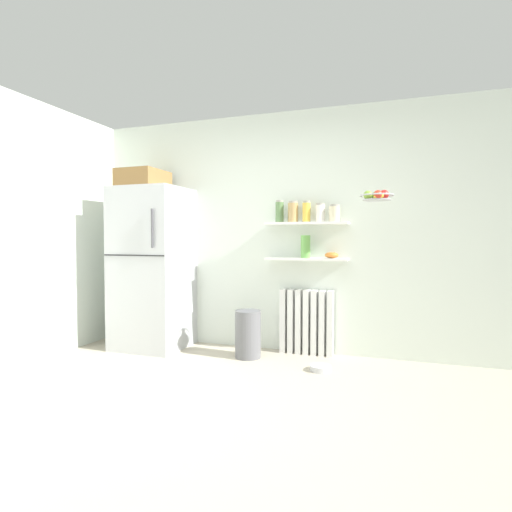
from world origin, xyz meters
TOP-DOWN VIEW (x-y plane):
  - ground_plane at (0.00, 0.50)m, footprint 7.04×7.04m
  - back_wall at (0.00, 2.05)m, footprint 7.04×0.10m
  - side_wall_left at (-2.25, 0.60)m, footprint 0.10×4.80m
  - refrigerator at (-1.42, 1.65)m, footprint 0.75×0.74m
  - radiator at (0.29, 1.92)m, footprint 0.56×0.12m
  - wall_shelf_lower at (0.29, 1.89)m, footprint 0.86×0.22m
  - wall_shelf_upper at (0.29, 1.89)m, footprint 0.86×0.22m
  - storage_jar_0 at (0.00, 1.89)m, footprint 0.09×0.09m
  - storage_jar_1 at (0.15, 1.89)m, footprint 0.11×0.11m
  - storage_jar_2 at (0.29, 1.89)m, footprint 0.08×0.08m
  - storage_jar_3 at (0.44, 1.89)m, footprint 0.10×0.10m
  - storage_jar_4 at (0.58, 1.89)m, footprint 0.11×0.11m
  - vase at (0.28, 1.89)m, footprint 0.10×0.10m
  - shelf_bowl at (0.56, 1.89)m, footprint 0.14×0.14m
  - trash_bin at (-0.25, 1.59)m, footprint 0.27×0.27m
  - pet_food_bowl at (0.53, 1.40)m, footprint 0.20×0.20m
  - hanging_fruit_basket at (1.02, 1.49)m, footprint 0.30×0.30m

SIDE VIEW (x-z plane):
  - ground_plane at x=0.00m, z-range 0.00..0.00m
  - pet_food_bowl at x=0.53m, z-range 0.00..0.05m
  - trash_bin at x=-0.25m, z-range 0.00..0.49m
  - radiator at x=0.29m, z-range 0.00..0.68m
  - refrigerator at x=-1.42m, z-range -0.06..1.94m
  - wall_shelf_lower at x=0.29m, z-range 1.00..1.03m
  - shelf_bowl at x=0.56m, z-range 1.03..1.09m
  - vase at x=0.28m, z-range 1.03..1.26m
  - back_wall at x=0.00m, z-range 0.00..2.60m
  - side_wall_left at x=-2.25m, z-range 0.00..2.60m
  - wall_shelf_upper at x=0.29m, z-range 1.37..1.40m
  - storage_jar_4 at x=0.58m, z-range 1.40..1.57m
  - storage_jar_3 at x=0.44m, z-range 1.40..1.59m
  - storage_jar_2 at x=0.29m, z-range 1.40..1.62m
  - storage_jar_1 at x=0.15m, z-range 1.40..1.62m
  - storage_jar_0 at x=0.00m, z-range 1.40..1.63m
  - hanging_fruit_basket at x=1.02m, z-range 1.56..1.66m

